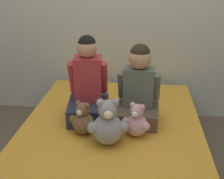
% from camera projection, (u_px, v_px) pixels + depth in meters
% --- Properties ---
extents(ground_plane, '(14.00, 14.00, 0.00)m').
position_uv_depth(ground_plane, '(110.00, 175.00, 2.18)').
color(ground_plane, brown).
extents(bed, '(1.36, 1.94, 0.39)m').
position_uv_depth(bed, '(110.00, 155.00, 2.10)').
color(bed, '#473828').
rests_on(bed, ground_plane).
extents(child_on_left, '(0.35, 0.38, 0.65)m').
position_uv_depth(child_on_left, '(88.00, 88.00, 2.14)').
color(child_on_left, '#282D47').
rests_on(child_on_left, bed).
extents(child_on_right, '(0.33, 0.33, 0.60)m').
position_uv_depth(child_on_right, '(138.00, 90.00, 2.11)').
color(child_on_right, brown).
rests_on(child_on_right, bed).
extents(teddy_bear_held_by_left_child, '(0.20, 0.16, 0.25)m').
position_uv_depth(teddy_bear_held_by_left_child, '(83.00, 120.00, 1.98)').
color(teddy_bear_held_by_left_child, brown).
rests_on(teddy_bear_held_by_left_child, bed).
extents(teddy_bear_held_by_right_child, '(0.20, 0.16, 0.25)m').
position_uv_depth(teddy_bear_held_by_right_child, '(137.00, 122.00, 1.96)').
color(teddy_bear_held_by_right_child, '#DBA3B2').
rests_on(teddy_bear_held_by_right_child, bed).
extents(teddy_bear_between_children, '(0.27, 0.21, 0.33)m').
position_uv_depth(teddy_bear_between_children, '(108.00, 125.00, 1.86)').
color(teddy_bear_between_children, '#939399').
rests_on(teddy_bear_between_children, bed).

